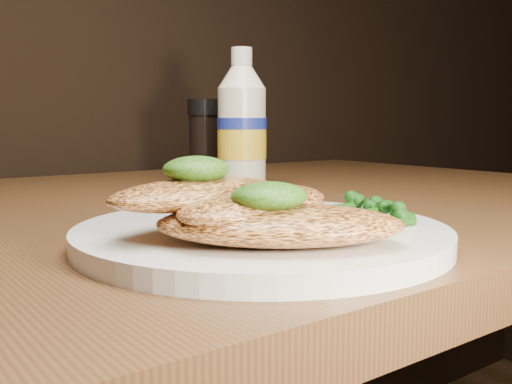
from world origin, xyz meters
TOP-DOWN VIEW (x-y plane):
  - plate at (-0.12, 0.80)m, footprint 0.28×0.28m
  - chicken_front at (-0.15, 0.74)m, footprint 0.18×0.17m
  - chicken_mid at (-0.14, 0.78)m, footprint 0.18×0.13m
  - chicken_back at (-0.17, 0.80)m, footprint 0.15×0.09m
  - pesto_front at (-0.16, 0.74)m, footprint 0.06×0.06m
  - pesto_back at (-0.17, 0.81)m, footprint 0.06×0.06m
  - broccolini_bundle at (-0.07, 0.76)m, footprint 0.16×0.13m
  - mayo_bottle at (0.08, 1.11)m, footprint 0.09×0.09m
  - pepper_grinder at (0.08, 1.20)m, footprint 0.06×0.06m

SIDE VIEW (x-z plane):
  - plate at x=-0.12m, z-range 0.75..0.76m
  - broccolini_bundle at x=-0.07m, z-range 0.76..0.79m
  - chicken_front at x=-0.15m, z-range 0.76..0.79m
  - chicken_mid at x=-0.14m, z-range 0.77..0.80m
  - chicken_back at x=-0.17m, z-range 0.78..0.80m
  - pesto_front at x=-0.16m, z-range 0.79..0.81m
  - pesto_back at x=-0.17m, z-range 0.80..0.82m
  - pepper_grinder at x=0.08m, z-range 0.75..0.88m
  - mayo_bottle at x=0.08m, z-range 0.75..0.94m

